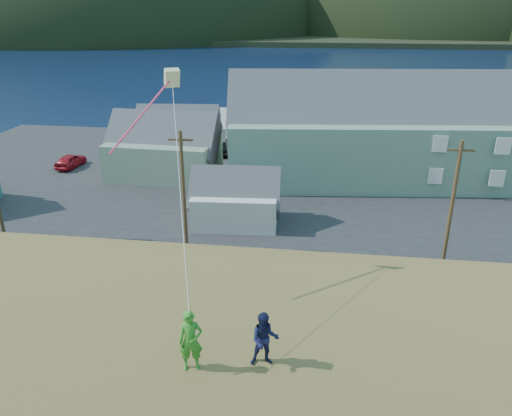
{
  "coord_description": "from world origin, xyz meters",
  "views": [
    {
      "loc": [
        5.51,
        -28.4,
        15.76
      ],
      "look_at": [
        3.23,
        -11.65,
        8.8
      ],
      "focal_mm": 35.0,
      "sensor_mm": 36.0,
      "label": 1
    }
  ],
  "objects": [
    {
      "name": "parked_cars",
      "position": [
        -10.52,
        20.27,
        0.84
      ],
      "size": [
        21.55,
        11.82,
        1.52
      ],
      "color": "#B7B8BC",
      "rests_on": "waterfront_lot"
    },
    {
      "name": "utility_poles",
      "position": [
        -2.9,
        1.5,
        4.43
      ],
      "size": [
        30.89,
        0.24,
        9.35
      ],
      "color": "#47331E",
      "rests_on": "waterfront_lot"
    },
    {
      "name": "lodge",
      "position": [
        14.24,
        18.63,
        4.74
      ],
      "size": [
        35.91,
        13.6,
        12.33
      ],
      "rotation": [
        0.0,
        0.0,
        0.11
      ],
      "color": "gray",
      "rests_on": "waterfront_lot"
    },
    {
      "name": "far_shore",
      "position": [
        0.0,
        330.0,
        1.0
      ],
      "size": [
        900.0,
        320.0,
        2.0
      ],
      "primitive_type": "cube",
      "color": "black",
      "rests_on": "ground"
    },
    {
      "name": "kite_rig",
      "position": [
        0.67,
        -13.2,
        13.39
      ],
      "size": [
        1.53,
        3.12,
        7.58
      ],
      "color": "beige",
      "rests_on": "ground"
    },
    {
      "name": "kite_flyer_green",
      "position": [
        2.54,
        -18.56,
        8.02
      ],
      "size": [
        0.68,
        0.54,
        1.65
      ],
      "primitive_type": "imported",
      "rotation": [
        0.0,
        0.0,
        0.27
      ],
      "color": "#2F8424",
      "rests_on": "hillside"
    },
    {
      "name": "ground",
      "position": [
        0.0,
        0.0,
        0.0
      ],
      "size": [
        900.0,
        900.0,
        0.0
      ],
      "primitive_type": "plane",
      "color": "#0A1638",
      "rests_on": "ground"
    },
    {
      "name": "grass_strip",
      "position": [
        0.0,
        -2.0,
        0.05
      ],
      "size": [
        110.0,
        8.0,
        0.1
      ],
      "primitive_type": "cube",
      "color": "#4C3D19",
      "rests_on": "ground"
    },
    {
      "name": "waterfront_lot",
      "position": [
        0.0,
        17.0,
        0.06
      ],
      "size": [
        72.0,
        36.0,
        0.12
      ],
      "primitive_type": "cube",
      "color": "#28282B",
      "rests_on": "ground"
    },
    {
      "name": "shed_palegreen_near",
      "position": [
        -9.55,
        16.39,
        2.86
      ],
      "size": [
        10.77,
        7.12,
        7.62
      ],
      "rotation": [
        0.0,
        0.0,
        -0.05
      ],
      "color": "slate",
      "rests_on": "waterfront_lot"
    },
    {
      "name": "far_hills",
      "position": [
        35.59,
        279.38,
        2.0
      ],
      "size": [
        760.0,
        265.0,
        143.0
      ],
      "color": "black",
      "rests_on": "ground"
    },
    {
      "name": "shed_palegreen_far",
      "position": [
        -10.81,
        25.63,
        2.43
      ],
      "size": [
        9.82,
        6.13,
        6.31
      ],
      "rotation": [
        0.0,
        0.0,
        0.09
      ],
      "color": "slate",
      "rests_on": "waterfront_lot"
    },
    {
      "name": "shed_white",
      "position": [
        -0.77,
        6.17,
        2.09
      ],
      "size": [
        7.06,
        4.92,
        5.38
      ],
      "rotation": [
        0.0,
        0.0,
        0.07
      ],
      "color": "silver",
      "rests_on": "waterfront_lot"
    },
    {
      "name": "kite_flyer_navy",
      "position": [
        4.34,
        -18.16,
        7.95
      ],
      "size": [
        0.81,
        0.68,
        1.5
      ],
      "primitive_type": "imported",
      "rotation": [
        0.0,
        0.0,
        0.18
      ],
      "color": "#171A3F",
      "rests_on": "hillside"
    },
    {
      "name": "wharf",
      "position": [
        -6.0,
        40.0,
        0.45
      ],
      "size": [
        26.0,
        14.0,
        0.9
      ],
      "primitive_type": "cube",
      "color": "gray",
      "rests_on": "ground"
    }
  ]
}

